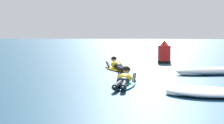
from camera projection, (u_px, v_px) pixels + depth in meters
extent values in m
plane|color=navy|center=(201.00, 66.00, 15.84)|extent=(120.00, 120.00, 0.00)
ellipsoid|color=#2DB2D1|center=(125.00, 84.00, 10.02)|extent=(0.64, 2.13, 0.07)
ellipsoid|color=#2DB2D1|center=(128.00, 79.00, 11.01)|extent=(0.21, 0.21, 0.06)
ellipsoid|color=yellow|center=(125.00, 78.00, 10.05)|extent=(0.42, 0.68, 0.35)
ellipsoid|color=black|center=(123.00, 81.00, 9.67)|extent=(0.35, 0.29, 0.20)
cylinder|color=black|center=(118.00, 85.00, 9.13)|extent=(0.21, 0.83, 0.14)
ellipsoid|color=black|center=(114.00, 87.00, 8.73)|extent=(0.11, 0.22, 0.08)
cylinder|color=black|center=(124.00, 85.00, 9.11)|extent=(0.17, 0.83, 0.14)
ellipsoid|color=black|center=(123.00, 88.00, 8.70)|extent=(0.11, 0.22, 0.08)
cylinder|color=black|center=(119.00, 79.00, 10.46)|extent=(0.11, 0.57, 0.33)
sphere|color=tan|center=(120.00, 81.00, 10.83)|extent=(0.09, 0.09, 0.09)
cylinder|color=black|center=(134.00, 79.00, 10.38)|extent=(0.11, 0.57, 0.33)
sphere|color=tan|center=(135.00, 81.00, 10.73)|extent=(0.09, 0.09, 0.09)
sphere|color=tan|center=(126.00, 70.00, 10.43)|extent=(0.21, 0.21, 0.21)
ellipsoid|color=black|center=(126.00, 69.00, 10.41)|extent=(0.23, 0.21, 0.16)
ellipsoid|color=yellow|center=(116.00, 69.00, 14.16)|extent=(1.22, 2.02, 0.07)
ellipsoid|color=yellow|center=(111.00, 66.00, 15.05)|extent=(0.27, 0.26, 0.06)
ellipsoid|color=yellow|center=(116.00, 65.00, 14.19)|extent=(0.59, 0.71, 0.34)
ellipsoid|color=black|center=(118.00, 66.00, 13.84)|extent=(0.42, 0.38, 0.20)
cylinder|color=black|center=(120.00, 68.00, 13.25)|extent=(0.39, 0.90, 0.14)
ellipsoid|color=black|center=(123.00, 70.00, 12.80)|extent=(0.17, 0.24, 0.08)
cylinder|color=black|center=(125.00, 68.00, 13.28)|extent=(0.49, 0.88, 0.14)
ellipsoid|color=black|center=(129.00, 70.00, 12.85)|extent=(0.17, 0.24, 0.08)
cylinder|color=black|center=(109.00, 66.00, 14.48)|extent=(0.29, 0.59, 0.34)
sphere|color=tan|center=(106.00, 67.00, 14.86)|extent=(0.09, 0.09, 0.09)
cylinder|color=black|center=(119.00, 66.00, 14.56)|extent=(0.29, 0.59, 0.34)
sphere|color=tan|center=(117.00, 67.00, 14.92)|extent=(0.09, 0.09, 0.09)
sphere|color=tan|center=(114.00, 59.00, 14.53)|extent=(0.21, 0.21, 0.21)
ellipsoid|color=black|center=(114.00, 58.00, 14.51)|extent=(0.28, 0.26, 0.16)
ellipsoid|color=white|center=(204.00, 92.00, 8.38)|extent=(2.01, 1.57, 0.20)
ellipsoid|color=white|center=(180.00, 93.00, 8.47)|extent=(0.74, 0.69, 0.11)
ellipsoid|color=white|center=(213.00, 71.00, 12.54)|extent=(2.83, 1.63, 0.27)
ellipsoid|color=white|center=(192.00, 73.00, 12.31)|extent=(1.04, 0.62, 0.15)
cylinder|color=red|center=(164.00, 54.00, 17.09)|extent=(0.58, 0.58, 0.83)
cone|color=red|center=(164.00, 43.00, 17.05)|extent=(0.41, 0.41, 0.24)
cylinder|color=black|center=(164.00, 62.00, 17.12)|extent=(0.61, 0.61, 0.12)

